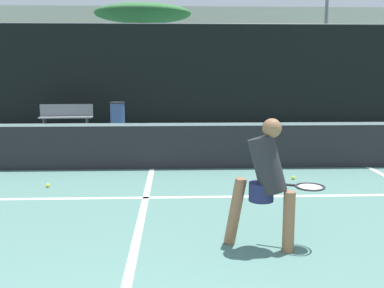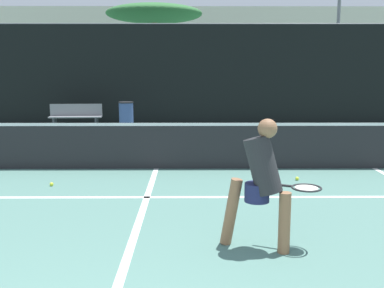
% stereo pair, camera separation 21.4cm
% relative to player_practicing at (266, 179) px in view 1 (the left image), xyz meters
% --- Properties ---
extents(court_service_line, '(8.25, 0.10, 0.01)m').
position_rel_player_practicing_xyz_m(court_service_line, '(-1.49, 2.08, -0.81)').
color(court_service_line, white).
rests_on(court_service_line, ground).
extents(court_center_mark, '(0.10, 5.78, 0.01)m').
position_rel_player_practicing_xyz_m(court_center_mark, '(-1.49, 1.28, -0.81)').
color(court_center_mark, white).
rests_on(court_center_mark, ground).
extents(net, '(11.09, 0.09, 1.07)m').
position_rel_player_practicing_xyz_m(net, '(-1.49, 4.18, -0.31)').
color(net, slate).
rests_on(net, ground).
extents(fence_back, '(24.00, 0.06, 3.61)m').
position_rel_player_practicing_xyz_m(fence_back, '(-1.49, 11.31, 0.98)').
color(fence_back, black).
rests_on(fence_back, ground).
extents(player_practicing, '(1.21, 0.45, 1.50)m').
position_rel_player_practicing_xyz_m(player_practicing, '(0.00, 0.00, 0.00)').
color(player_practicing, '#8C6042').
rests_on(player_practicing, ground).
extents(tennis_ball_scattered_1, '(0.07, 0.07, 0.07)m').
position_rel_player_practicing_xyz_m(tennis_ball_scattered_1, '(1.18, 3.18, -0.78)').
color(tennis_ball_scattered_1, '#D1E033').
rests_on(tennis_ball_scattered_1, ground).
extents(tennis_ball_scattered_4, '(0.07, 0.07, 0.07)m').
position_rel_player_practicing_xyz_m(tennis_ball_scattered_4, '(-3.23, 2.80, -0.78)').
color(tennis_ball_scattered_4, '#D1E033').
rests_on(tennis_ball_scattered_4, ground).
extents(courtside_bench, '(1.75, 0.48, 0.86)m').
position_rel_player_practicing_xyz_m(courtside_bench, '(-4.63, 10.21, -0.34)').
color(courtside_bench, slate).
rests_on(courtside_bench, ground).
extents(trash_bin, '(0.49, 0.49, 0.96)m').
position_rel_player_practicing_xyz_m(trash_bin, '(-2.89, 9.95, -0.34)').
color(trash_bin, '#384C7F').
rests_on(trash_bin, ground).
extents(parked_car, '(1.65, 4.47, 1.38)m').
position_rel_player_practicing_xyz_m(parked_car, '(-2.38, 14.59, -0.23)').
color(parked_car, navy).
rests_on(parked_car, ground).
extents(tree_west, '(4.89, 4.89, 5.24)m').
position_rel_player_practicing_xyz_m(tree_west, '(-2.58, 18.71, 3.93)').
color(tree_west, brown).
rests_on(tree_west, ground).
extents(building_far, '(36.00, 2.40, 6.66)m').
position_rel_player_practicing_xyz_m(building_far, '(-1.49, 31.13, 2.51)').
color(building_far, beige).
rests_on(building_far, ground).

